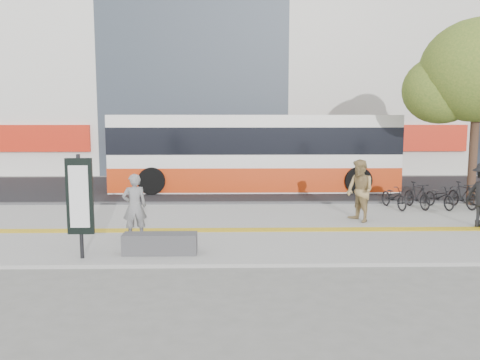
{
  "coord_description": "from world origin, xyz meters",
  "views": [
    {
      "loc": [
        -1.07,
        -11.41,
        3.0
      ],
      "look_at": [
        -0.79,
        2.0,
        1.29
      ],
      "focal_mm": 35.9,
      "sensor_mm": 36.0,
      "label": 1
    }
  ],
  "objects_px": {
    "signboard": "(80,198)",
    "seated_woman": "(135,206)",
    "bench": "(160,244)",
    "bus": "(254,155)",
    "pedestrian_tan": "(360,191)",
    "street_tree": "(476,73)"
  },
  "relations": [
    {
      "from": "signboard",
      "to": "seated_woman",
      "type": "height_order",
      "value": "signboard"
    },
    {
      "from": "seated_woman",
      "to": "signboard",
      "type": "bearing_deg",
      "value": 46.79
    },
    {
      "from": "bench",
      "to": "bus",
      "type": "distance_m",
      "value": 10.1
    },
    {
      "from": "pedestrian_tan",
      "to": "signboard",
      "type": "bearing_deg",
      "value": -85.91
    },
    {
      "from": "bus",
      "to": "seated_woman",
      "type": "bearing_deg",
      "value": -111.67
    },
    {
      "from": "bench",
      "to": "seated_woman",
      "type": "bearing_deg",
      "value": 120.87
    },
    {
      "from": "street_tree",
      "to": "bench",
      "type": "bearing_deg",
      "value": -148.38
    },
    {
      "from": "bus",
      "to": "signboard",
      "type": "bearing_deg",
      "value": -112.39
    },
    {
      "from": "seated_woman",
      "to": "street_tree",
      "type": "bearing_deg",
      "value": -173.38
    },
    {
      "from": "signboard",
      "to": "bus",
      "type": "distance_m",
      "value": 10.82
    },
    {
      "from": "street_tree",
      "to": "signboard",
      "type": "bearing_deg",
      "value": -150.93
    },
    {
      "from": "bench",
      "to": "pedestrian_tan",
      "type": "height_order",
      "value": "pedestrian_tan"
    },
    {
      "from": "signboard",
      "to": "street_tree",
      "type": "relative_size",
      "value": 0.35
    },
    {
      "from": "bench",
      "to": "signboard",
      "type": "height_order",
      "value": "signboard"
    },
    {
      "from": "signboard",
      "to": "pedestrian_tan",
      "type": "xyz_separation_m",
      "value": [
        6.82,
        3.51,
        -0.4
      ]
    },
    {
      "from": "pedestrian_tan",
      "to": "seated_woman",
      "type": "bearing_deg",
      "value": -95.91
    },
    {
      "from": "bench",
      "to": "bus",
      "type": "relative_size",
      "value": 0.14
    },
    {
      "from": "signboard",
      "to": "street_tree",
      "type": "distance_m",
      "value": 13.4
    },
    {
      "from": "bus",
      "to": "pedestrian_tan",
      "type": "xyz_separation_m",
      "value": [
        2.7,
        -6.49,
        -0.55
      ]
    },
    {
      "from": "signboard",
      "to": "seated_woman",
      "type": "distance_m",
      "value": 1.89
    },
    {
      "from": "signboard",
      "to": "bench",
      "type": "bearing_deg",
      "value": 10.81
    },
    {
      "from": "bus",
      "to": "seated_woman",
      "type": "xyz_separation_m",
      "value": [
        -3.32,
        -8.36,
        -0.63
      ]
    }
  ]
}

